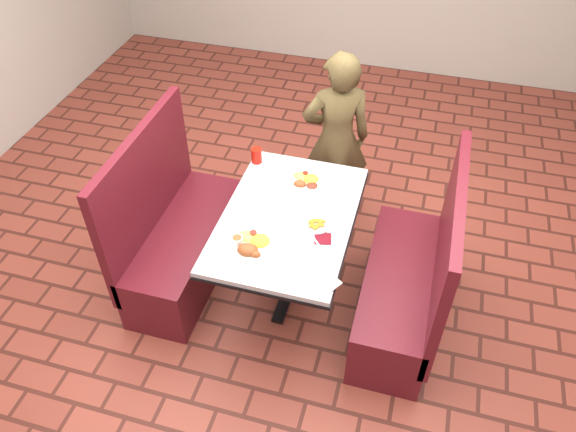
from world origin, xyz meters
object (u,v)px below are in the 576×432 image
object	(u,v)px
near_dinner_plate	(252,243)
plantain_plate	(317,224)
dining_table	(288,227)
diner_person	(336,140)
booth_bench_right	(407,287)
booth_bench_left	(179,239)
red_tumbler	(257,155)
far_dinner_plate	(306,180)

from	to	relation	value
near_dinner_plate	plantain_plate	distance (m)	0.43
dining_table	diner_person	size ratio (longest dim) A/B	0.86
booth_bench_right	diner_person	xyz separation A→B (m)	(-0.70, 0.94, 0.38)
booth_bench_left	booth_bench_right	bearing A→B (deg)	0.00
plantain_plate	diner_person	bearing A→B (deg)	95.16
near_dinner_plate	red_tumbler	world-z (taller)	red_tumbler
booth_bench_left	far_dinner_plate	xyz separation A→B (m)	(0.82, 0.35, 0.44)
far_dinner_plate	red_tumbler	xyz separation A→B (m)	(-0.39, 0.13, 0.03)
booth_bench_right	diner_person	size ratio (longest dim) A/B	0.85
dining_table	red_tumbler	world-z (taller)	red_tumbler
diner_person	far_dinner_plate	distance (m)	0.61
red_tumbler	booth_bench_left	bearing A→B (deg)	-132.62
booth_bench_right	plantain_plate	distance (m)	0.75
near_dinner_plate	red_tumbler	distance (m)	0.82
booth_bench_right	far_dinner_plate	world-z (taller)	booth_bench_right
near_dinner_plate	far_dinner_plate	world-z (taller)	near_dinner_plate
dining_table	far_dinner_plate	bearing A→B (deg)	85.85
booth_bench_right	diner_person	bearing A→B (deg)	126.38
booth_bench_left	near_dinner_plate	xyz separation A→B (m)	(0.67, -0.31, 0.45)
far_dinner_plate	near_dinner_plate	bearing A→B (deg)	-103.40
far_dinner_plate	red_tumbler	distance (m)	0.41
dining_table	diner_person	xyz separation A→B (m)	(0.10, 0.94, 0.05)
plantain_plate	dining_table	bearing A→B (deg)	169.97
dining_table	far_dinner_plate	distance (m)	0.37
diner_person	red_tumbler	xyz separation A→B (m)	(-0.46, -0.47, 0.10)
diner_person	red_tumbler	distance (m)	0.67
dining_table	plantain_plate	world-z (taller)	plantain_plate
dining_table	near_dinner_plate	world-z (taller)	near_dinner_plate
red_tumbler	far_dinner_plate	bearing A→B (deg)	-18.54
dining_table	booth_bench_right	size ratio (longest dim) A/B	1.01
dining_table	booth_bench_right	bearing A→B (deg)	0.00
near_dinner_plate	far_dinner_plate	bearing A→B (deg)	76.60
booth_bench_left	diner_person	size ratio (longest dim) A/B	0.85
booth_bench_left	diner_person	bearing A→B (deg)	46.34
booth_bench_left	red_tumbler	bearing A→B (deg)	47.38
dining_table	booth_bench_right	distance (m)	0.86
diner_person	far_dinner_plate	size ratio (longest dim) A/B	5.56
booth_bench_right	near_dinner_plate	xyz separation A→B (m)	(-0.93, -0.31, 0.45)
plantain_plate	red_tumbler	distance (m)	0.75
booth_bench_left	near_dinner_plate	size ratio (longest dim) A/B	4.14
booth_bench_left	diner_person	world-z (taller)	diner_person
booth_bench_right	plantain_plate	bearing A→B (deg)	-176.82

